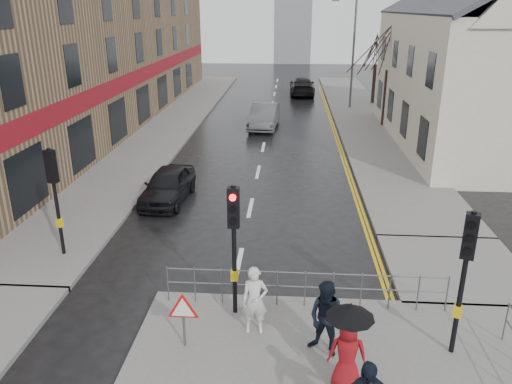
# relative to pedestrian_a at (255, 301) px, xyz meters

# --- Properties ---
(ground) EXTENTS (120.00, 120.00, 0.00)m
(ground) POSITION_rel_pedestrian_a_xyz_m (-0.75, 0.56, -0.97)
(ground) COLOR black
(ground) RESTS_ON ground
(left_pavement) EXTENTS (4.00, 44.00, 0.14)m
(left_pavement) POSITION_rel_pedestrian_a_xyz_m (-7.25, 23.56, -0.90)
(left_pavement) COLOR #605E5B
(left_pavement) RESTS_ON ground
(right_pavement) EXTENTS (4.00, 40.00, 0.14)m
(right_pavement) POSITION_rel_pedestrian_a_xyz_m (5.75, 25.56, -0.90)
(right_pavement) COLOR #605E5B
(right_pavement) RESTS_ON ground
(pavement_bridge_right) EXTENTS (4.00, 4.20, 0.14)m
(pavement_bridge_right) POSITION_rel_pedestrian_a_xyz_m (5.75, 3.56, -0.90)
(pavement_bridge_right) COLOR #605E5B
(pavement_bridge_right) RESTS_ON ground
(building_left_terrace) EXTENTS (8.00, 42.00, 10.00)m
(building_left_terrace) POSITION_rel_pedestrian_a_xyz_m (-12.75, 22.56, 4.03)
(building_left_terrace) COLOR #8C6E51
(building_left_terrace) RESTS_ON ground
(building_right_cream) EXTENTS (9.00, 16.40, 10.10)m
(building_right_cream) POSITION_rel_pedestrian_a_xyz_m (11.25, 18.56, 3.81)
(building_right_cream) COLOR beige
(building_right_cream) RESTS_ON ground
(traffic_signal_near_left) EXTENTS (0.28, 0.27, 3.40)m
(traffic_signal_near_left) POSITION_rel_pedestrian_a_xyz_m (-0.55, 0.75, 1.48)
(traffic_signal_near_left) COLOR black
(traffic_signal_near_left) RESTS_ON near_pavement
(traffic_signal_near_right) EXTENTS (0.34, 0.33, 3.40)m
(traffic_signal_near_right) POSITION_rel_pedestrian_a_xyz_m (4.45, -0.45, 1.48)
(traffic_signal_near_right) COLOR black
(traffic_signal_near_right) RESTS_ON near_pavement
(traffic_signal_far_left) EXTENTS (0.34, 0.33, 3.40)m
(traffic_signal_far_left) POSITION_rel_pedestrian_a_xyz_m (-6.25, 3.56, 1.48)
(traffic_signal_far_left) COLOR black
(traffic_signal_far_left) RESTS_ON left_pavement
(guard_railing_front) EXTENTS (7.14, 0.04, 1.00)m
(guard_railing_front) POSITION_rel_pedestrian_a_xyz_m (1.20, 1.16, -0.11)
(guard_railing_front) COLOR #595B5E
(guard_railing_front) RESTS_ON near_pavement
(warning_sign) EXTENTS (0.80, 0.07, 1.35)m
(warning_sign) POSITION_rel_pedestrian_a_xyz_m (-1.55, -0.65, 0.07)
(warning_sign) COLOR #595B5E
(warning_sign) RESTS_ON near_pavement
(street_lamp) EXTENTS (1.83, 0.25, 8.00)m
(street_lamp) POSITION_rel_pedestrian_a_xyz_m (5.07, 28.56, 3.73)
(street_lamp) COLOR #595B5E
(street_lamp) RESTS_ON right_pavement
(tree_near) EXTENTS (2.40, 2.40, 6.58)m
(tree_near) POSITION_rel_pedestrian_a_xyz_m (6.75, 22.56, 4.16)
(tree_near) COLOR #2F201A
(tree_near) RESTS_ON right_pavement
(tree_far) EXTENTS (2.40, 2.40, 5.64)m
(tree_far) POSITION_rel_pedestrian_a_xyz_m (7.25, 30.56, 3.45)
(tree_far) COLOR #2F201A
(tree_far) RESTS_ON right_pavement
(pedestrian_a) EXTENTS (0.64, 0.45, 1.67)m
(pedestrian_a) POSITION_rel_pedestrian_a_xyz_m (0.00, 0.00, 0.00)
(pedestrian_a) COLOR silver
(pedestrian_a) RESTS_ON near_pavement
(pedestrian_b) EXTENTS (1.06, 0.98, 1.75)m
(pedestrian_b) POSITION_rel_pedestrian_a_xyz_m (1.63, -0.66, 0.04)
(pedestrian_b) COLOR black
(pedestrian_b) RESTS_ON near_pavement
(pedestrian_with_umbrella) EXTENTS (0.96, 0.96, 1.93)m
(pedestrian_with_umbrella) POSITION_rel_pedestrian_a_xyz_m (1.96, -1.72, 0.25)
(pedestrian_with_umbrella) COLOR maroon
(pedestrian_with_umbrella) RESTS_ON near_pavement
(car_parked) EXTENTS (1.81, 4.03, 1.34)m
(car_parked) POSITION_rel_pedestrian_a_xyz_m (-4.12, 8.59, -0.30)
(car_parked) COLOR black
(car_parked) RESTS_ON ground
(car_mid) EXTENTS (1.94, 4.75, 1.53)m
(car_mid) POSITION_rel_pedestrian_a_xyz_m (-0.96, 21.75, -0.21)
(car_mid) COLOR #4A4C4F
(car_mid) RESTS_ON ground
(car_far) EXTENTS (2.15, 5.25, 1.52)m
(car_far) POSITION_rel_pedestrian_a_xyz_m (1.70, 34.88, -0.21)
(car_far) COLOR black
(car_far) RESTS_ON ground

